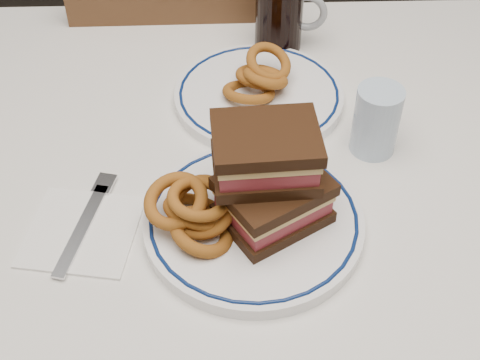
{
  "coord_description": "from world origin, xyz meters",
  "views": [
    {
      "loc": [
        0.04,
        -0.75,
        1.43
      ],
      "look_at": [
        0.06,
        -0.14,
        0.82
      ],
      "focal_mm": 50.0,
      "sensor_mm": 36.0,
      "label": 1
    }
  ],
  "objects_px": {
    "main_plate": "(253,222)",
    "far_plate": "(259,96)",
    "chair_far": "(185,101)",
    "beer_mug": "(281,11)",
    "reuben_sandwich": "(270,177)"
  },
  "relations": [
    {
      "from": "main_plate",
      "to": "far_plate",
      "type": "height_order",
      "value": "main_plate"
    },
    {
      "from": "chair_far",
      "to": "beer_mug",
      "type": "bearing_deg",
      "value": -46.05
    },
    {
      "from": "chair_far",
      "to": "reuben_sandwich",
      "type": "height_order",
      "value": "reuben_sandwich"
    },
    {
      "from": "far_plate",
      "to": "reuben_sandwich",
      "type": "bearing_deg",
      "value": -90.26
    },
    {
      "from": "main_plate",
      "to": "chair_far",
      "type": "bearing_deg",
      "value": 101.35
    },
    {
      "from": "chair_far",
      "to": "main_plate",
      "type": "relative_size",
      "value": 2.91
    },
    {
      "from": "main_plate",
      "to": "far_plate",
      "type": "relative_size",
      "value": 1.07
    },
    {
      "from": "main_plate",
      "to": "beer_mug",
      "type": "bearing_deg",
      "value": 81.34
    },
    {
      "from": "main_plate",
      "to": "beer_mug",
      "type": "xyz_separation_m",
      "value": [
        0.07,
        0.43,
        0.06
      ]
    },
    {
      "from": "reuben_sandwich",
      "to": "far_plate",
      "type": "distance_m",
      "value": 0.28
    },
    {
      "from": "beer_mug",
      "to": "far_plate",
      "type": "xyz_separation_m",
      "value": [
        -0.05,
        -0.16,
        -0.06
      ]
    },
    {
      "from": "chair_far",
      "to": "far_plate",
      "type": "height_order",
      "value": "chair_far"
    },
    {
      "from": "chair_far",
      "to": "main_plate",
      "type": "xyz_separation_m",
      "value": [
        0.13,
        -0.64,
        0.29
      ]
    },
    {
      "from": "chair_far",
      "to": "far_plate",
      "type": "distance_m",
      "value": 0.49
    },
    {
      "from": "main_plate",
      "to": "beer_mug",
      "type": "relative_size",
      "value": 2.09
    }
  ]
}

